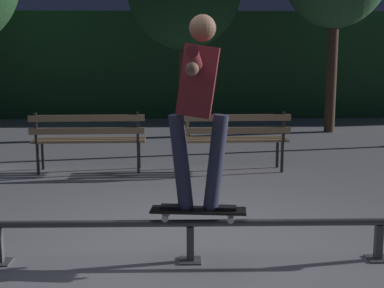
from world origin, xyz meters
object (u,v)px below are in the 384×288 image
(skateboard, at_px, (198,211))
(park_bench_leftmost, at_px, (88,136))
(skateboarder, at_px, (199,97))
(grind_rail, at_px, (190,229))
(park_bench_left_center, at_px, (233,135))

(skateboard, distance_m, park_bench_leftmost, 3.64)
(skateboard, xyz_separation_m, skateboarder, (0.00, -0.00, 0.94))
(grind_rail, relative_size, park_bench_leftmost, 2.29)
(grind_rail, bearing_deg, skateboard, 0.00)
(park_bench_leftmost, bearing_deg, park_bench_left_center, 0.00)
(park_bench_leftmost, distance_m, park_bench_left_center, 2.05)
(skateboard, bearing_deg, grind_rail, 180.00)
(skateboarder, bearing_deg, park_bench_leftmost, 113.43)
(grind_rail, bearing_deg, park_bench_leftmost, 112.42)
(park_bench_left_center, bearing_deg, skateboard, -100.28)
(grind_rail, height_order, park_bench_leftmost, park_bench_leftmost)
(grind_rail, relative_size, skateboarder, 2.37)
(skateboard, bearing_deg, park_bench_left_center, 79.72)
(skateboard, xyz_separation_m, park_bench_left_center, (0.61, 3.34, 0.10))
(skateboarder, bearing_deg, park_bench_left_center, 79.77)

